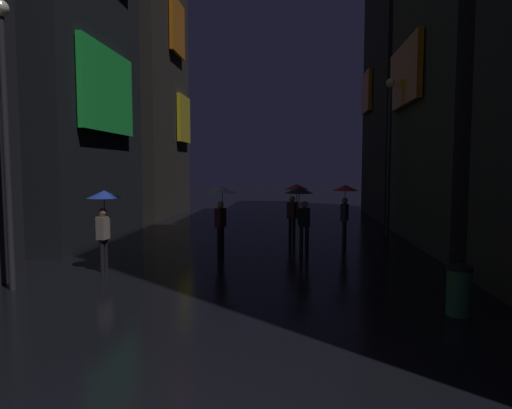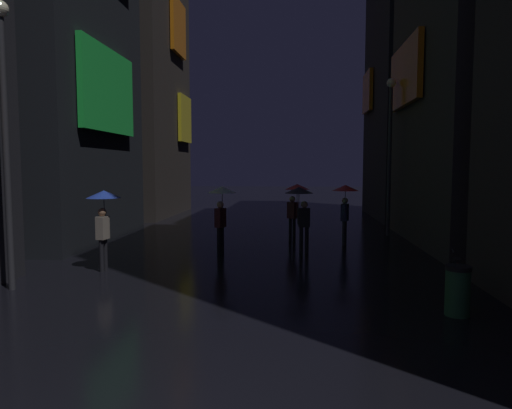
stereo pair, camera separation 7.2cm
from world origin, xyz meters
The scene contains 10 objects.
building_right_far centered at (7.49, 21.68, 10.20)m, with size 4.25×7.36×20.41m.
pedestrian_near_crossing_red centered at (1.31, 12.99, 1.67)m, with size 0.90×0.90×2.12m.
pedestrian_foreground_right_blue centered at (-3.74, 7.91, 1.67)m, with size 0.90×0.90×2.12m.
pedestrian_far_right_clear centered at (-1.01, 10.50, 1.67)m, with size 0.90×0.90×2.12m.
pedestrian_midstreet_left_red centered at (3.03, 12.29, 1.67)m, with size 0.90×0.90×2.12m.
pedestrian_midstreet_centre_black centered at (1.47, 10.60, 1.67)m, with size 0.90×0.90×2.12m.
bicycle_parked_at_storefront centered at (4.60, 5.91, 0.39)m, with size 0.51×1.78×0.96m.
streetlamp_left_near centered at (-5.00, 5.84, 3.86)m, with size 0.36×0.36×6.28m.
streetlamp_right_far centered at (5.00, 14.79, 3.81)m, with size 0.36×0.36×6.18m.
trash_bin centered at (4.30, 4.86, 0.47)m, with size 0.46×0.46×0.93m.
Camera 1 is at (1.23, -3.67, 2.74)m, focal length 32.00 mm.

